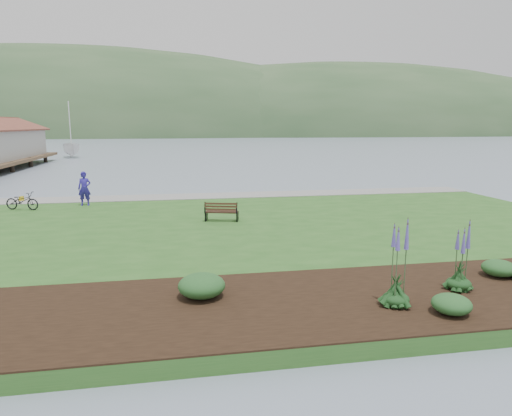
{
  "coord_description": "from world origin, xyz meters",
  "views": [
    {
      "loc": [
        -1.07,
        -19.66,
        4.53
      ],
      "look_at": [
        2.08,
        -2.27,
        1.3
      ],
      "focal_mm": 32.0,
      "sensor_mm": 36.0,
      "label": 1
    }
  ],
  "objects": [
    {
      "name": "shrub_2",
      "position": [
        7.63,
        -9.05,
        0.66
      ],
      "size": [
        0.89,
        0.89,
        0.45
      ],
      "primitive_type": "ellipsoid",
      "color": "#1E4C21",
      "rests_on": "garden_bed"
    },
    {
      "name": "park_bench",
      "position": [
        0.91,
        -0.31,
        0.84
      ],
      "size": [
        1.52,
        0.92,
        0.88
      ],
      "rotation": [
        0.0,
        0.0,
        -0.26
      ],
      "color": "#311C13",
      "rests_on": "lawn"
    },
    {
      "name": "lawn",
      "position": [
        0.0,
        -2.0,
        0.2
      ],
      "size": [
        34.0,
        20.0,
        0.4
      ],
      "primitive_type": "cube",
      "color": "#28571E",
      "rests_on": "ground"
    },
    {
      "name": "shoreline_path",
      "position": [
        0.0,
        6.9,
        0.42
      ],
      "size": [
        34.0,
        2.2,
        0.03
      ],
      "primitive_type": "cube",
      "color": "gray",
      "rests_on": "lawn"
    },
    {
      "name": "shrub_0",
      "position": [
        -0.49,
        -9.16,
        0.72
      ],
      "size": [
        1.14,
        1.14,
        0.57
      ],
      "primitive_type": "ellipsoid",
      "color": "#1E4C21",
      "rests_on": "garden_bed"
    },
    {
      "name": "pannier",
      "position": [
        -9.36,
        6.96,
        0.53
      ],
      "size": [
        0.21,
        0.28,
        0.27
      ],
      "primitive_type": "cube",
      "rotation": [
        0.0,
        0.0,
        -0.22
      ],
      "color": "gold",
      "rests_on": "lawn"
    },
    {
      "name": "shrub_1",
      "position": [
        4.85,
        -11.12,
        0.65
      ],
      "size": [
        0.86,
        0.86,
        0.43
      ],
      "primitive_type": "ellipsoid",
      "color": "#1E4C21",
      "rests_on": "garden_bed"
    },
    {
      "name": "bicycle_a",
      "position": [
        -8.47,
        4.15,
        0.84
      ],
      "size": [
        1.08,
        1.8,
        0.89
      ],
      "primitive_type": "imported",
      "rotation": [
        0.0,
        0.0,
        1.26
      ],
      "color": "black",
      "rests_on": "lawn"
    },
    {
      "name": "echium_0",
      "position": [
        3.87,
        -10.46,
        1.28
      ],
      "size": [
        0.62,
        0.62,
        2.2
      ],
      "color": "#133616",
      "rests_on": "garden_bed"
    },
    {
      "name": "person",
      "position": [
        -5.65,
        4.92,
        1.44
      ],
      "size": [
        0.76,
        0.53,
        2.07
      ],
      "primitive_type": "imported",
      "rotation": [
        0.0,
        0.0,
        -0.02
      ],
      "color": "#2D2095",
      "rests_on": "lawn"
    },
    {
      "name": "sailboat",
      "position": [
        -15.09,
        48.27,
        0.0
      ],
      "size": [
        11.75,
        11.86,
        24.65
      ],
      "primitive_type": "imported",
      "rotation": [
        0.0,
        0.0,
        0.3
      ],
      "color": "silver",
      "rests_on": "ground"
    },
    {
      "name": "garden_bed",
      "position": [
        3.0,
        -9.8,
        0.42
      ],
      "size": [
        24.0,
        4.4,
        0.04
      ],
      "primitive_type": "cube",
      "color": "black",
      "rests_on": "lawn"
    },
    {
      "name": "echium_1",
      "position": [
        5.92,
        -9.78,
        1.13
      ],
      "size": [
        0.62,
        0.62,
        1.87
      ],
      "color": "#133616",
      "rests_on": "garden_bed"
    },
    {
      "name": "ground",
      "position": [
        0.0,
        0.0,
        0.0
      ],
      "size": [
        600.0,
        600.0,
        0.0
      ],
      "primitive_type": "plane",
      "color": "slate",
      "rests_on": "ground"
    },
    {
      "name": "far_hillside",
      "position": [
        20.0,
        170.0,
        0.0
      ],
      "size": [
        580.0,
        80.0,
        38.0
      ],
      "primitive_type": null,
      "color": "#32512E",
      "rests_on": "ground"
    }
  ]
}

